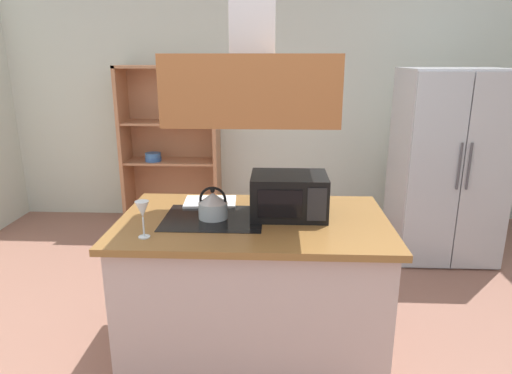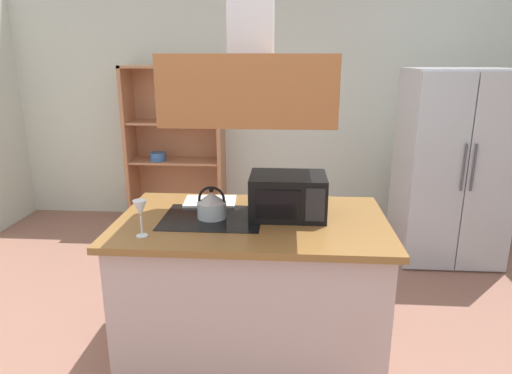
# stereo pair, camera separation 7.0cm
# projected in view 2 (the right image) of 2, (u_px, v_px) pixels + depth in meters

# --- Properties ---
(wall_back) EXTENTS (6.00, 0.12, 2.70)m
(wall_back) POSITION_uv_depth(u_px,v_px,m) (272.00, 102.00, 5.13)
(wall_back) COLOR silver
(wall_back) RESTS_ON ground
(kitchen_island) EXTENTS (1.63, 0.99, 0.90)m
(kitchen_island) POSITION_uv_depth(u_px,v_px,m) (252.00, 285.00, 2.85)
(kitchen_island) COLOR #BFAAA2
(kitchen_island) RESTS_ON ground
(range_hood) EXTENTS (0.90, 0.70, 1.20)m
(range_hood) POSITION_uv_depth(u_px,v_px,m) (252.00, 68.00, 2.48)
(range_hood) COLOR #9C5C2F
(refrigerator) EXTENTS (0.90, 0.77, 1.75)m
(refrigerator) POSITION_uv_depth(u_px,v_px,m) (451.00, 167.00, 4.12)
(refrigerator) COLOR #BABCC1
(refrigerator) RESTS_ON ground
(dish_cabinet) EXTENTS (1.08, 0.40, 1.76)m
(dish_cabinet) POSITION_uv_depth(u_px,v_px,m) (177.00, 154.00, 5.15)
(dish_cabinet) COLOR #B67B54
(dish_cabinet) RESTS_ON ground
(kettle) EXTENTS (0.18, 0.18, 0.20)m
(kettle) POSITION_uv_depth(u_px,v_px,m) (212.00, 205.00, 2.72)
(kettle) COLOR #AEBFC3
(kettle) RESTS_ON kitchen_island
(cutting_board) EXTENTS (0.35, 0.26, 0.02)m
(cutting_board) POSITION_uv_depth(u_px,v_px,m) (210.00, 201.00, 3.03)
(cutting_board) COLOR white
(cutting_board) RESTS_ON kitchen_island
(microwave) EXTENTS (0.46, 0.35, 0.26)m
(microwave) POSITION_uv_depth(u_px,v_px,m) (288.00, 196.00, 2.75)
(microwave) COLOR black
(microwave) RESTS_ON kitchen_island
(wine_glass_on_counter) EXTENTS (0.08, 0.08, 0.21)m
(wine_glass_on_counter) POSITION_uv_depth(u_px,v_px,m) (140.00, 210.00, 2.42)
(wine_glass_on_counter) COLOR silver
(wine_glass_on_counter) RESTS_ON kitchen_island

